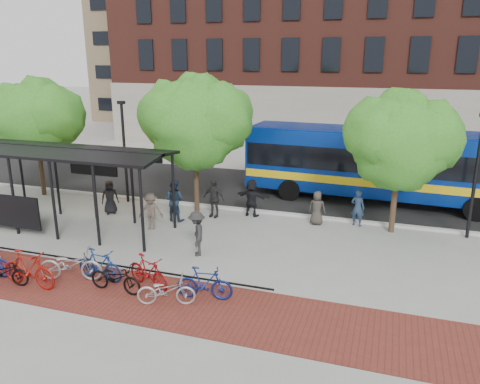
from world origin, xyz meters
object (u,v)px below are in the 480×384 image
(bike_6, at_px, (71,264))
(tree_c, at_px, (402,138))
(lamp_post_right, at_px, (476,173))
(pedestrian_7, at_px, (358,208))
(bike_8, at_px, (115,278))
(bike_7, at_px, (100,265))
(pedestrian_0, at_px, (110,197))
(tree_a, at_px, (37,116))
(bike_5, at_px, (28,269))
(pedestrian_2, at_px, (174,200))
(tree_b, at_px, (197,119))
(bike_4, at_px, (3,272))
(bus_shelter, at_px, (50,159))
(bike_9, at_px, (148,272))
(pedestrian_9, at_px, (197,234))
(bike_10, at_px, (166,290))
(pedestrian_3, at_px, (151,211))
(bike_11, at_px, (204,283))
(pedestrian_5, at_px, (252,198))
(pedestrian_6, at_px, (317,208))
(lamp_post_left, at_px, (124,149))
(bus, at_px, (382,161))
(pedestrian_4, at_px, (214,198))

(bike_6, bearing_deg, tree_c, -68.18)
(lamp_post_right, xyz_separation_m, bike_6, (-13.14, -8.30, -2.19))
(bike_6, height_order, pedestrian_7, pedestrian_7)
(tree_c, bearing_deg, bike_8, -135.19)
(bike_7, xyz_separation_m, pedestrian_0, (-3.54, 6.08, 0.27))
(tree_a, bearing_deg, bike_5, -52.60)
(lamp_post_right, distance_m, pedestrian_2, 12.70)
(tree_b, xyz_separation_m, bike_4, (-3.11, -9.04, -4.00))
(tree_c, bearing_deg, lamp_post_right, 4.91)
(bus_shelter, bearing_deg, pedestrian_7, 17.93)
(bike_4, bearing_deg, pedestrian_0, -5.08)
(bike_9, xyz_separation_m, pedestrian_2, (-2.03, 6.13, 0.41))
(pedestrian_7, bearing_deg, bike_9, 64.92)
(bike_6, height_order, pedestrian_0, pedestrian_0)
(pedestrian_2, bearing_deg, pedestrian_9, 132.11)
(pedestrian_7, bearing_deg, bike_10, 72.35)
(pedestrian_9, bearing_deg, pedestrian_3, -146.81)
(bike_5, bearing_deg, bike_6, -46.16)
(pedestrian_9, bearing_deg, bike_11, 2.78)
(bike_10, relative_size, pedestrian_3, 1.08)
(tree_b, xyz_separation_m, pedestrian_5, (2.63, 0.08, -3.58))
(bike_8, relative_size, bike_11, 1.05)
(bike_9, distance_m, pedestrian_7, 9.96)
(bike_4, relative_size, pedestrian_6, 1.14)
(lamp_post_left, relative_size, bus, 0.37)
(tree_c, distance_m, bike_7, 12.61)
(bike_10, height_order, pedestrian_3, pedestrian_3)
(bus_shelter, height_order, pedestrian_7, bus_shelter)
(bike_9, bearing_deg, bike_6, 118.58)
(bike_7, bearing_deg, pedestrian_3, 14.78)
(lamp_post_right, xyz_separation_m, pedestrian_4, (-10.91, -0.83, -1.84))
(pedestrian_3, distance_m, pedestrian_9, 3.50)
(bike_6, distance_m, pedestrian_4, 7.80)
(bus, bearing_deg, pedestrian_4, -142.84)
(bike_10, height_order, pedestrian_5, pedestrian_5)
(bike_10, relative_size, pedestrian_6, 1.16)
(bus_shelter, height_order, lamp_post_left, lamp_post_left)
(bus, height_order, bike_7, bus)
(lamp_post_right, xyz_separation_m, bus, (-3.69, 4.04, -0.63))
(bike_4, distance_m, pedestrian_2, 7.90)
(tree_c, height_order, pedestrian_0, tree_c)
(tree_c, relative_size, bike_8, 3.20)
(bike_5, bearing_deg, pedestrian_4, -18.23)
(pedestrian_4, bearing_deg, bike_11, -62.33)
(bike_4, distance_m, bike_11, 6.72)
(bike_4, xyz_separation_m, pedestrian_6, (8.82, 8.92, 0.31))
(bike_6, xyz_separation_m, pedestrian_5, (3.87, 8.13, 0.33))
(bike_4, distance_m, pedestrian_3, 6.45)
(bus_shelter, xyz_separation_m, lamp_post_left, (1.13, 4.08, -0.25))
(lamp_post_right, bearing_deg, tree_b, -178.80)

